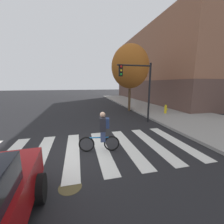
{
  "coord_description": "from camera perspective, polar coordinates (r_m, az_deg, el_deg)",
  "views": [
    {
      "loc": [
        -0.04,
        -5.76,
        2.82
      ],
      "look_at": [
        1.85,
        1.98,
        1.22
      ],
      "focal_mm": 22.97,
      "sensor_mm": 36.0,
      "label": 1
    }
  ],
  "objects": [
    {
      "name": "street_tree_near",
      "position": [
        14.92,
        7.22,
        17.44
      ],
      "size": [
        3.68,
        3.68,
        6.55
      ],
      "color": "#4C3823",
      "rests_on": "ground"
    },
    {
      "name": "fire_hydrant",
      "position": [
        13.81,
        20.54,
        1.09
      ],
      "size": [
        0.33,
        0.22,
        0.78
      ],
      "color": "gold",
      "rests_on": "sidewalk"
    },
    {
      "name": "corner_building",
      "position": [
        28.09,
        27.0,
        15.21
      ],
      "size": [
        16.52,
        22.22,
        10.67
      ],
      "color": "brown",
      "rests_on": "ground"
    },
    {
      "name": "cyclist",
      "position": [
        5.97,
        -3.98,
        -7.97
      ],
      "size": [
        1.7,
        0.39,
        1.69
      ],
      "color": "black",
      "rests_on": "ground"
    },
    {
      "name": "traffic_light_near",
      "position": [
        10.31,
        10.66,
        11.4
      ],
      "size": [
        2.47,
        0.28,
        4.2
      ],
      "color": "black",
      "rests_on": "ground"
    },
    {
      "name": "manhole_cover",
      "position": [
        4.61,
        -16.32,
        -26.72
      ],
      "size": [
        0.64,
        0.64,
        0.01
      ],
      "primitive_type": "cylinder",
      "color": "#473D1E",
      "rests_on": "ground"
    },
    {
      "name": "ground_plane",
      "position": [
        6.41,
        -12.33,
        -14.98
      ],
      "size": [
        120.0,
        120.0,
        0.0
      ],
      "primitive_type": "plane",
      "color": "black"
    },
    {
      "name": "crosswalk_stripes",
      "position": [
        6.42,
        -9.73,
        -14.79
      ],
      "size": [
        9.12,
        4.1,
        0.01
      ],
      "color": "silver",
      "rests_on": "ground"
    }
  ]
}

